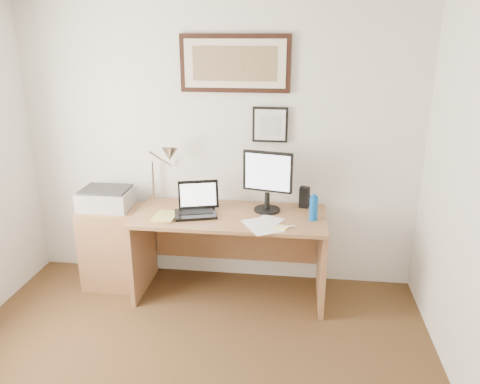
% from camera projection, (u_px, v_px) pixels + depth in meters
% --- Properties ---
extents(wall_back, '(3.50, 0.02, 2.50)m').
position_uv_depth(wall_back, '(219.00, 146.00, 4.11)').
color(wall_back, white).
rests_on(wall_back, ground).
extents(side_cabinet, '(0.50, 0.40, 0.73)m').
position_uv_depth(side_cabinet, '(113.00, 247.00, 4.20)').
color(side_cabinet, brown).
rests_on(side_cabinet, floor).
extents(water_bottle, '(0.07, 0.07, 0.20)m').
position_uv_depth(water_bottle, '(314.00, 208.00, 3.76)').
color(water_bottle, '#0D53AB').
rests_on(water_bottle, desk).
extents(bottle_cap, '(0.04, 0.04, 0.02)m').
position_uv_depth(bottle_cap, '(314.00, 196.00, 3.73)').
color(bottle_cap, '#0D53AB').
rests_on(bottle_cap, water_bottle).
extents(speaker, '(0.10, 0.09, 0.18)m').
position_uv_depth(speaker, '(304.00, 197.00, 4.04)').
color(speaker, black).
rests_on(speaker, desk).
extents(paper_sheet_a, '(0.37, 0.40, 0.00)m').
position_uv_depth(paper_sheet_a, '(262.00, 226.00, 3.67)').
color(paper_sheet_a, white).
rests_on(paper_sheet_a, desk).
extents(paper_sheet_b, '(0.30, 0.34, 0.00)m').
position_uv_depth(paper_sheet_b, '(266.00, 222.00, 3.74)').
color(paper_sheet_b, white).
rests_on(paper_sheet_b, desk).
extents(sticky_pad, '(0.11, 0.11, 0.01)m').
position_uv_depth(sticky_pad, '(282.00, 228.00, 3.62)').
color(sticky_pad, '#FFF778').
rests_on(sticky_pad, desk).
extents(marker_pen, '(0.14, 0.06, 0.02)m').
position_uv_depth(marker_pen, '(286.00, 227.00, 3.64)').
color(marker_pen, white).
rests_on(marker_pen, desk).
extents(book, '(0.19, 0.25, 0.02)m').
position_uv_depth(book, '(155.00, 216.00, 3.85)').
color(book, '#CDC960').
rests_on(book, desk).
extents(desk, '(1.60, 0.70, 0.75)m').
position_uv_depth(desk, '(232.00, 236.00, 4.06)').
color(desk, brown).
rests_on(desk, floor).
extents(laptop, '(0.39, 0.38, 0.26)m').
position_uv_depth(laptop, '(197.00, 207.00, 3.91)').
color(laptop, black).
rests_on(laptop, desk).
extents(lcd_monitor, '(0.42, 0.22, 0.52)m').
position_uv_depth(lcd_monitor, '(267.00, 179.00, 3.89)').
color(lcd_monitor, black).
rests_on(lcd_monitor, desk).
extents(printer, '(0.44, 0.34, 0.18)m').
position_uv_depth(printer, '(106.00, 198.00, 4.09)').
color(printer, '#A7A7A9').
rests_on(printer, side_cabinet).
extents(desk_lamp, '(0.29, 0.27, 0.53)m').
position_uv_depth(desk_lamp, '(168.00, 156.00, 4.00)').
color(desk_lamp, silver).
rests_on(desk_lamp, desk).
extents(picture_large, '(0.92, 0.04, 0.47)m').
position_uv_depth(picture_large, '(235.00, 64.00, 3.84)').
color(picture_large, black).
rests_on(picture_large, wall_back).
extents(picture_small, '(0.30, 0.03, 0.30)m').
position_uv_depth(picture_small, '(270.00, 125.00, 3.97)').
color(picture_small, black).
rests_on(picture_small, wall_back).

